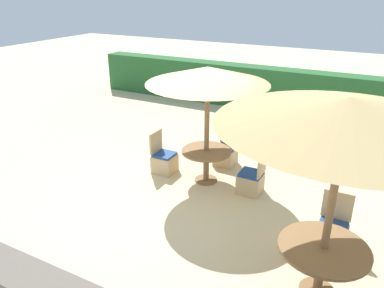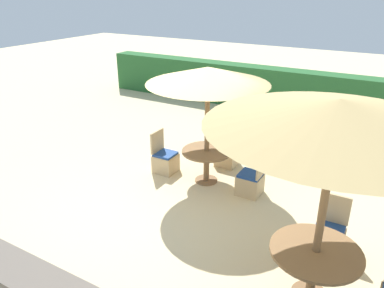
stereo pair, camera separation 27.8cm
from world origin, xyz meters
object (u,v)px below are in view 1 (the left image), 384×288
(patio_chair_center_west, at_px, (164,161))
(parasol_front_right, at_px, (347,112))
(patio_chair_center_east, at_px, (251,181))
(round_table_front_right, at_px, (323,256))
(patio_chair_center_north, at_px, (226,154))
(round_table_center, at_px, (206,157))
(parasol_center, at_px, (208,76))
(patio_chair_front_right_north, at_px, (332,235))

(patio_chair_center_west, xyz_separation_m, parasol_front_right, (3.72, -2.07, 2.31))
(patio_chair_center_east, distance_m, round_table_front_right, 2.72)
(parasol_front_right, bearing_deg, patio_chair_center_north, 130.77)
(round_table_center, xyz_separation_m, parasol_front_right, (2.71, -2.13, 2.02))
(parasol_center, height_order, patio_chair_center_north, parasol_center)
(round_table_front_right, bearing_deg, parasol_center, 141.77)
(patio_chair_center_north, bearing_deg, parasol_front_right, 130.77)
(round_table_front_right, xyz_separation_m, patio_chair_front_right_north, (0.00, 1.03, -0.34))
(parasol_center, distance_m, patio_chair_center_west, 2.24)
(patio_chair_center_east, distance_m, patio_chair_front_right_north, 2.01)
(round_table_center, height_order, patio_chair_center_north, patio_chair_center_north)
(patio_chair_center_west, height_order, patio_chair_front_right_north, same)
(patio_chair_front_right_north, bearing_deg, parasol_front_right, 89.74)
(parasol_center, bearing_deg, patio_chair_front_right_north, -22.16)
(parasol_center, bearing_deg, patio_chair_center_north, 86.68)
(round_table_front_right, bearing_deg, patio_chair_center_west, 150.85)
(patio_chair_center_north, distance_m, round_table_front_right, 4.08)
(parasol_center, xyz_separation_m, parasol_front_right, (2.71, -2.13, 0.31))
(parasol_center, xyz_separation_m, patio_chair_center_west, (-1.01, -0.06, -2.00))
(patio_chair_center_west, height_order, patio_chair_center_north, same)
(parasol_center, distance_m, patio_chair_center_north, 2.21)
(patio_chair_center_east, relative_size, patio_chair_front_right_north, 1.00)
(patio_chair_center_east, height_order, round_table_front_right, patio_chair_center_east)
(patio_chair_center_west, relative_size, round_table_front_right, 0.79)
(patio_chair_center_west, height_order, patio_chair_center_east, same)
(patio_chair_center_north, relative_size, round_table_front_right, 0.79)
(patio_chair_center_west, distance_m, patio_chair_front_right_north, 3.87)
(patio_chair_center_north, xyz_separation_m, round_table_front_right, (2.65, -3.08, 0.34))
(parasol_center, xyz_separation_m, patio_chair_front_right_north, (2.71, -1.10, -2.00))
(patio_chair_center_north, xyz_separation_m, patio_chair_center_east, (0.96, -0.97, 0.00))
(round_table_center, height_order, patio_chair_center_west, patio_chair_center_west)
(round_table_center, bearing_deg, patio_chair_front_right_north, -22.16)
(patio_chair_center_west, xyz_separation_m, patio_chair_front_right_north, (3.72, -1.05, 0.00))
(parasol_center, height_order, round_table_center, parasol_center)
(parasol_front_right, relative_size, patio_chair_front_right_north, 3.20)
(patio_chair_center_north, bearing_deg, patio_chair_center_east, 134.57)
(parasol_front_right, height_order, round_table_front_right, parasol_front_right)
(patio_chair_center_north, bearing_deg, round_table_center, 86.68)
(round_table_center, height_order, parasol_front_right, parasol_front_right)
(patio_chair_center_west, bearing_deg, round_table_center, 93.35)
(round_table_front_right, distance_m, patio_chair_front_right_north, 1.08)
(round_table_front_right, bearing_deg, parasol_front_right, -26.57)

